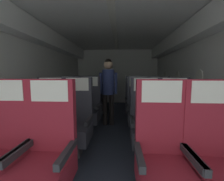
{
  "coord_description": "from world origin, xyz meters",
  "views": [
    {
      "loc": [
        0.15,
        0.37,
        1.24
      ],
      "look_at": [
        -0.04,
        3.58,
        0.87
      ],
      "focal_mm": 23.27,
      "sensor_mm": 36.0,
      "label": 1
    }
  ],
  "objects_px": {
    "seat_c_right_window": "(138,109)",
    "seat_d_left_window": "(80,101)",
    "seat_b_left_aisle": "(76,122)",
    "seat_d_right_window": "(134,101)",
    "seat_a_right_window": "(162,158)",
    "seat_b_right_aisle": "(175,125)",
    "seat_c_left_aisle": "(89,109)",
    "seat_a_left_window": "(2,153)",
    "seat_c_right_aisle": "(159,110)",
    "seat_b_left_window": "(49,122)",
    "flight_attendant": "(108,85)",
    "seat_b_right_window": "(146,124)",
    "seat_d_left_aisle": "(96,101)",
    "seat_d_right_aisle": "(151,102)",
    "seat_a_left_aisle": "(47,155)",
    "seat_a_right_aisle": "(214,161)",
    "seat_c_left_window": "(69,108)"
  },
  "relations": [
    {
      "from": "seat_c_right_window",
      "to": "seat_d_left_window",
      "type": "height_order",
      "value": "same"
    },
    {
      "from": "seat_b_left_aisle",
      "to": "seat_d_right_window",
      "type": "bearing_deg",
      "value": 60.01
    },
    {
      "from": "seat_a_right_window",
      "to": "seat_b_right_aisle",
      "type": "distance_m",
      "value": 0.99
    },
    {
      "from": "seat_a_right_window",
      "to": "seat_b_right_aisle",
      "type": "xyz_separation_m",
      "value": [
        0.44,
        0.89,
        0.0
      ]
    },
    {
      "from": "seat_a_right_window",
      "to": "seat_c_left_aisle",
      "type": "relative_size",
      "value": 1.0
    },
    {
      "from": "seat_a_left_window",
      "to": "seat_c_right_aisle",
      "type": "relative_size",
      "value": 1.0
    },
    {
      "from": "seat_b_left_window",
      "to": "flight_attendant",
      "type": "relative_size",
      "value": 0.75
    },
    {
      "from": "seat_b_right_window",
      "to": "seat_d_right_window",
      "type": "bearing_deg",
      "value": 90.55
    },
    {
      "from": "seat_c_right_window",
      "to": "seat_d_left_aisle",
      "type": "xyz_separation_m",
      "value": [
        -1.03,
        0.89,
        0.0
      ]
    },
    {
      "from": "seat_c_left_aisle",
      "to": "seat_a_left_window",
      "type": "bearing_deg",
      "value": -103.87
    },
    {
      "from": "seat_b_right_window",
      "to": "seat_d_left_aisle",
      "type": "xyz_separation_m",
      "value": [
        -1.04,
        1.78,
        0.0
      ]
    },
    {
      "from": "seat_c_left_aisle",
      "to": "seat_c_right_window",
      "type": "bearing_deg",
      "value": -0.46
    },
    {
      "from": "seat_d_right_aisle",
      "to": "seat_a_left_aisle",
      "type": "bearing_deg",
      "value": -118.84
    },
    {
      "from": "seat_d_right_window",
      "to": "seat_b_right_aisle",
      "type": "bearing_deg",
      "value": -76.12
    },
    {
      "from": "seat_c_right_aisle",
      "to": "seat_d_left_aisle",
      "type": "xyz_separation_m",
      "value": [
        -1.47,
        0.89,
        0.0
      ]
    },
    {
      "from": "seat_b_right_aisle",
      "to": "flight_attendant",
      "type": "relative_size",
      "value": 0.75
    },
    {
      "from": "seat_d_left_window",
      "to": "seat_d_right_window",
      "type": "relative_size",
      "value": 1.0
    },
    {
      "from": "seat_b_right_aisle",
      "to": "seat_d_right_aisle",
      "type": "relative_size",
      "value": 1.0
    },
    {
      "from": "seat_a_right_aisle",
      "to": "seat_b_right_window",
      "type": "relative_size",
      "value": 1.0
    },
    {
      "from": "seat_b_left_window",
      "to": "seat_d_left_window",
      "type": "height_order",
      "value": "same"
    },
    {
      "from": "seat_a_left_window",
      "to": "seat_d_left_window",
      "type": "distance_m",
      "value": 2.68
    },
    {
      "from": "seat_a_left_window",
      "to": "seat_a_right_aisle",
      "type": "height_order",
      "value": "same"
    },
    {
      "from": "seat_a_right_aisle",
      "to": "seat_d_left_window",
      "type": "relative_size",
      "value": 1.0
    },
    {
      "from": "seat_c_left_window",
      "to": "seat_d_left_window",
      "type": "height_order",
      "value": "same"
    },
    {
      "from": "seat_a_right_window",
      "to": "seat_c_right_aisle",
      "type": "relative_size",
      "value": 1.0
    },
    {
      "from": "seat_b_left_window",
      "to": "seat_d_right_aisle",
      "type": "xyz_separation_m",
      "value": [
        1.92,
        1.78,
        0.0
      ]
    },
    {
      "from": "seat_d_right_aisle",
      "to": "seat_c_left_window",
      "type": "bearing_deg",
      "value": -154.93
    },
    {
      "from": "seat_a_right_window",
      "to": "flight_attendant",
      "type": "bearing_deg",
      "value": 106.57
    },
    {
      "from": "seat_c_left_window",
      "to": "seat_d_right_aisle",
      "type": "relative_size",
      "value": 1.0
    },
    {
      "from": "seat_a_right_window",
      "to": "seat_d_left_window",
      "type": "height_order",
      "value": "same"
    },
    {
      "from": "seat_b_left_aisle",
      "to": "seat_b_right_aisle",
      "type": "bearing_deg",
      "value": -0.34
    },
    {
      "from": "seat_d_right_window",
      "to": "seat_c_right_window",
      "type": "bearing_deg",
      "value": -89.26
    },
    {
      "from": "seat_a_right_aisle",
      "to": "seat_c_right_aisle",
      "type": "height_order",
      "value": "same"
    },
    {
      "from": "seat_b_right_window",
      "to": "seat_d_left_aisle",
      "type": "distance_m",
      "value": 2.06
    },
    {
      "from": "seat_b_left_aisle",
      "to": "seat_d_left_aisle",
      "type": "relative_size",
      "value": 1.0
    },
    {
      "from": "seat_a_left_aisle",
      "to": "seat_c_left_aisle",
      "type": "distance_m",
      "value": 1.8
    },
    {
      "from": "seat_a_right_window",
      "to": "seat_c_right_window",
      "type": "distance_m",
      "value": 1.78
    },
    {
      "from": "seat_a_left_aisle",
      "to": "seat_c_right_window",
      "type": "relative_size",
      "value": 1.0
    },
    {
      "from": "seat_a_right_aisle",
      "to": "seat_a_right_window",
      "type": "bearing_deg",
      "value": 178.7
    },
    {
      "from": "seat_a_left_aisle",
      "to": "seat_b_left_aisle",
      "type": "distance_m",
      "value": 0.9
    },
    {
      "from": "seat_a_right_aisle",
      "to": "seat_c_right_aisle",
      "type": "bearing_deg",
      "value": 89.8
    },
    {
      "from": "seat_a_right_window",
      "to": "seat_b_right_aisle",
      "type": "height_order",
      "value": "same"
    },
    {
      "from": "seat_b_right_window",
      "to": "flight_attendant",
      "type": "distance_m",
      "value": 1.57
    },
    {
      "from": "seat_b_right_window",
      "to": "seat_c_right_window",
      "type": "relative_size",
      "value": 1.0
    },
    {
      "from": "seat_d_right_window",
      "to": "seat_a_left_aisle",
      "type": "bearing_deg",
      "value": -110.87
    },
    {
      "from": "seat_d_left_window",
      "to": "seat_c_left_aisle",
      "type": "bearing_deg",
      "value": -63.54
    },
    {
      "from": "seat_d_left_window",
      "to": "seat_a_left_aisle",
      "type": "bearing_deg",
      "value": -80.53
    },
    {
      "from": "seat_b_left_aisle",
      "to": "flight_attendant",
      "type": "xyz_separation_m",
      "value": [
        0.38,
        1.33,
        0.48
      ]
    },
    {
      "from": "seat_c_left_aisle",
      "to": "seat_d_right_window",
      "type": "xyz_separation_m",
      "value": [
        1.03,
        0.9,
        0.0
      ]
    },
    {
      "from": "seat_a_left_aisle",
      "to": "seat_a_right_aisle",
      "type": "relative_size",
      "value": 1.0
    }
  ]
}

